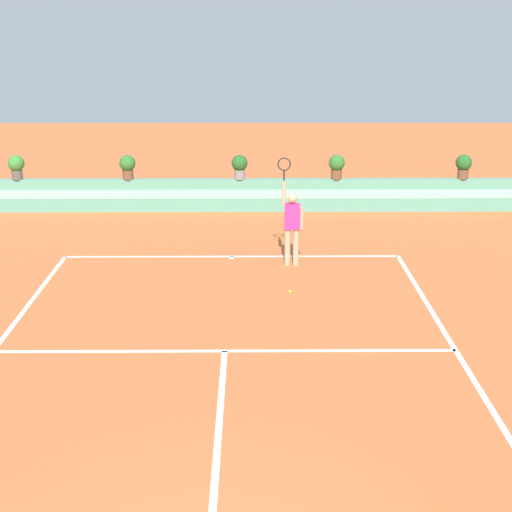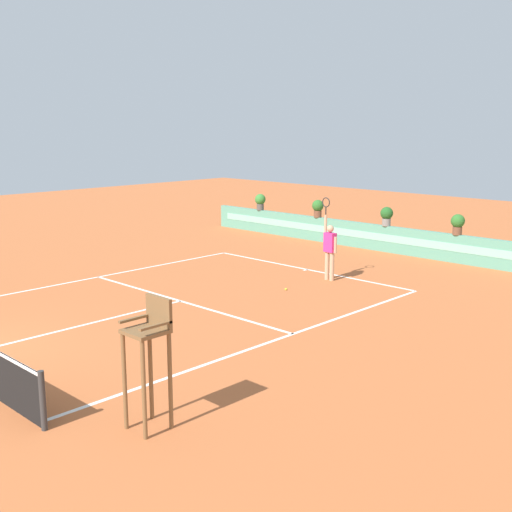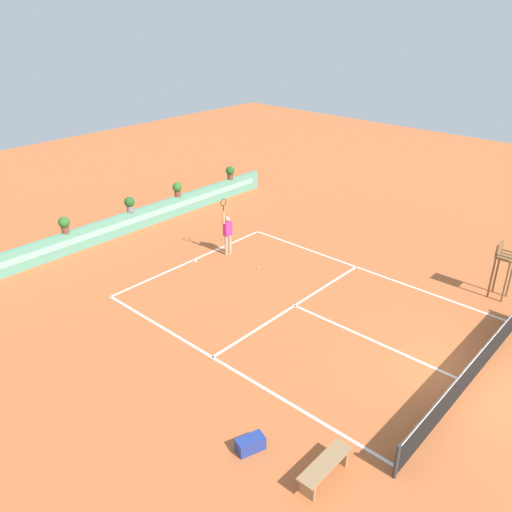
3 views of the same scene
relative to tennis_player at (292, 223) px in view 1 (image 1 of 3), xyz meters
name	(u,v)px [view 1 (image 1 of 3)]	position (x,y,z in m)	size (l,w,h in m)	color
ground_plane	(224,361)	(-1.43, -5.22, -1.05)	(60.00, 60.00, 0.00)	#BC6033
court_lines	(225,343)	(-1.43, -4.50, -1.05)	(8.32, 11.94, 0.01)	white
back_wall_barrier	(235,195)	(-1.43, 5.17, -0.55)	(18.00, 0.21, 1.00)	#599E84
tennis_player	(292,223)	(0.00, 0.00, 0.00)	(0.62, 0.24, 2.58)	tan
tennis_ball_near_baseline	(290,292)	(-0.13, -1.90, -1.02)	(0.07, 0.07, 0.07)	#CCE033
potted_plant_centre	(240,165)	(-1.29, 5.17, 0.36)	(0.48, 0.48, 0.72)	gray
potted_plant_left	(128,165)	(-4.63, 5.17, 0.36)	(0.48, 0.48, 0.72)	brown
potted_plant_far_right	(464,165)	(5.41, 5.17, 0.36)	(0.48, 0.48, 0.72)	brown
potted_plant_right	(337,165)	(1.61, 5.17, 0.36)	(0.48, 0.48, 0.72)	brown
potted_plant_far_left	(16,166)	(-7.94, 5.17, 0.36)	(0.48, 0.48, 0.72)	#514C47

